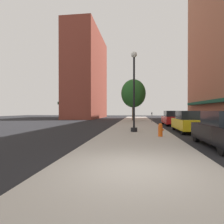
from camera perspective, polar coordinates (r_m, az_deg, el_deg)
ground_plane at (r=23.50m, az=17.07°, el=-3.69°), size 90.00×90.00×0.00m
sidewalk_slab at (r=24.16m, az=7.25°, el=-3.42°), size 4.80×50.00×0.12m
building_far_background at (r=44.23m, az=-7.35°, el=10.52°), size 6.80×18.00×18.93m
lamppost at (r=14.25m, az=6.58°, el=6.58°), size 0.48×0.48×5.90m
fire_hydrant at (r=11.89m, az=14.23°, el=-5.16°), size 0.33×0.26×0.79m
parking_meter_near at (r=26.00m, az=11.79°, el=-1.19°), size 0.14×0.09×1.31m
tree_near at (r=30.35m, az=6.40°, el=5.49°), size 3.84×3.84×6.47m
car_yellow at (r=15.82m, az=21.84°, el=-2.75°), size 1.80×4.30×1.66m
car_red at (r=22.64m, az=17.42°, el=-1.80°), size 1.80×4.30×1.66m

